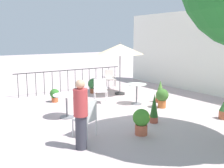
{
  "coord_description": "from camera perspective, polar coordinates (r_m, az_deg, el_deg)",
  "views": [
    {
      "loc": [
        7.75,
        -5.12,
        2.52
      ],
      "look_at": [
        0.0,
        -0.02,
        0.86
      ],
      "focal_mm": 42.76,
      "sensor_mm": 36.0,
      "label": 1
    }
  ],
  "objects": [
    {
      "name": "potted_plant_6",
      "position": [
        12.02,
        -3.99,
        -0.17
      ],
      "size": [
        0.5,
        0.5,
        0.67
      ],
      "color": "#9F5033",
      "rests_on": "ground"
    },
    {
      "name": "standing_person",
      "position": [
        6.0,
        -6.7,
        -6.38
      ],
      "size": [
        0.4,
        0.4,
        1.59
      ],
      "color": "#33333D",
      "rests_on": "ground"
    },
    {
      "name": "cafe_table_0",
      "position": [
        8.45,
        -9.7,
        -3.69
      ],
      "size": [
        0.82,
        0.82,
        0.74
      ],
      "color": "white",
      "rests_on": "ground"
    },
    {
      "name": "ground_plane",
      "position": [
        9.62,
        0.09,
        -5.04
      ],
      "size": [
        60.0,
        60.0,
        0.0
      ],
      "primitive_type": "plane",
      "color": "#BAA4A5"
    },
    {
      "name": "patio_umbrella_0",
      "position": [
        11.5,
        1.73,
        7.39
      ],
      "size": [
        2.02,
        2.02,
        2.26
      ],
      "color": "#2D2D2D",
      "rests_on": "ground"
    },
    {
      "name": "terrace_railing",
      "position": [
        12.43,
        -8.66,
        1.53
      ],
      "size": [
        0.03,
        5.2,
        1.01
      ],
      "color": "black",
      "rests_on": "ground"
    },
    {
      "name": "potted_plant_5",
      "position": [
        10.46,
        10.27,
        -1.56
      ],
      "size": [
        0.37,
        0.37,
        0.86
      ],
      "color": "brown",
      "rests_on": "ground"
    },
    {
      "name": "potted_plant_1",
      "position": [
        7.96,
        8.99,
        -5.17
      ],
      "size": [
        0.25,
        0.25,
        0.87
      ],
      "color": "#B2513E",
      "rests_on": "ground"
    },
    {
      "name": "potted_plant_4",
      "position": [
        9.66,
        10.66,
        -2.69
      ],
      "size": [
        0.45,
        0.45,
        0.69
      ],
      "color": "#B55F2E",
      "rests_on": "ground"
    },
    {
      "name": "patio_chair_1",
      "position": [
        13.09,
        -0.49,
        1.39
      ],
      "size": [
        0.55,
        0.58,
        0.9
      ],
      "color": "silver",
      "rests_on": "ground"
    },
    {
      "name": "cafe_table_1",
      "position": [
        10.01,
        5.29,
        -1.32
      ],
      "size": [
        0.72,
        0.72,
        0.77
      ],
      "color": "silver",
      "rests_on": "ground"
    },
    {
      "name": "villa_facade",
      "position": [
        12.64,
        18.87,
        6.54
      ],
      "size": [
        9.7,
        0.3,
        3.69
      ],
      "primitive_type": "cube",
      "color": "white",
      "rests_on": "ground"
    },
    {
      "name": "patio_chair_2",
      "position": [
        10.19,
        -2.53,
        -1.04
      ],
      "size": [
        0.6,
        0.63,
        0.92
      ],
      "color": "white",
      "rests_on": "ground"
    },
    {
      "name": "potted_plant_3",
      "position": [
        10.57,
        -12.16,
        -2.26
      ],
      "size": [
        0.36,
        0.36,
        0.52
      ],
      "color": "#C05732",
      "rests_on": "ground"
    },
    {
      "name": "patio_chair_0",
      "position": [
        6.79,
        -5.3,
        -6.9
      ],
      "size": [
        0.62,
        0.59,
        0.96
      ],
      "color": "silver",
      "rests_on": "ground"
    },
    {
      "name": "potted_plant_2",
      "position": [
        6.97,
        6.31,
        -7.72
      ],
      "size": [
        0.45,
        0.45,
        0.69
      ],
      "color": "#B65C3F",
      "rests_on": "ground"
    }
  ]
}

